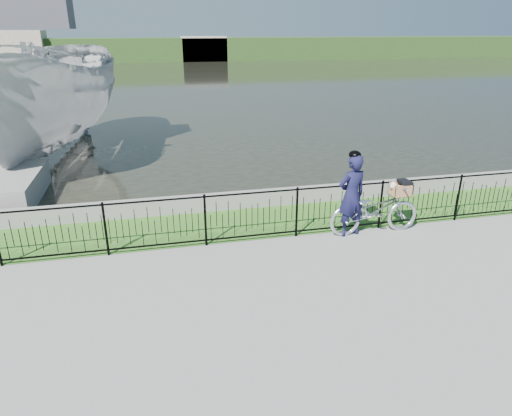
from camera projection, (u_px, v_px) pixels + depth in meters
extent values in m
plane|color=gray|center=(271.00, 277.00, 8.49)|extent=(120.00, 120.00, 0.00)
cube|color=#366720|center=(243.00, 223.00, 10.84)|extent=(60.00, 2.00, 0.01)
plane|color=black|center=(171.00, 83.00, 38.36)|extent=(120.00, 120.00, 0.00)
cube|color=slate|center=(235.00, 200.00, 11.67)|extent=(60.00, 0.30, 0.40)
cube|color=#29461B|center=(159.00, 50.00, 62.25)|extent=(120.00, 6.00, 3.00)
cube|color=#AEA18C|center=(11.00, 48.00, 56.47)|extent=(8.00, 4.00, 4.00)
cube|color=#AEA18C|center=(204.00, 49.00, 62.12)|extent=(6.00, 3.00, 3.20)
imported|color=silver|center=(374.00, 210.00, 10.13)|extent=(2.09, 0.73, 1.10)
cube|color=black|center=(399.00, 195.00, 10.14)|extent=(0.38, 0.18, 0.02)
cube|color=#956845|center=(400.00, 195.00, 10.14)|extent=(0.42, 0.32, 0.01)
cube|color=#956845|center=(397.00, 187.00, 10.23)|extent=(0.42, 0.02, 0.28)
cube|color=#956845|center=(404.00, 192.00, 9.95)|extent=(0.42, 0.02, 0.28)
cube|color=#956845|center=(408.00, 189.00, 10.13)|extent=(0.01, 0.32, 0.28)
cube|color=#956845|center=(392.00, 190.00, 10.05)|extent=(0.01, 0.32, 0.28)
cube|color=black|center=(405.00, 182.00, 10.05)|extent=(0.23, 0.34, 0.06)
cube|color=black|center=(409.00, 187.00, 10.13)|extent=(0.02, 0.34, 0.22)
ellipsoid|color=silver|center=(399.00, 190.00, 10.09)|extent=(0.31, 0.22, 0.20)
sphere|color=silver|center=(394.00, 185.00, 9.99)|extent=(0.15, 0.15, 0.15)
sphere|color=silver|center=(392.00, 187.00, 9.97)|extent=(0.07, 0.07, 0.07)
sphere|color=black|center=(391.00, 187.00, 9.96)|extent=(0.02, 0.02, 0.02)
cone|color=#98693F|center=(392.00, 182.00, 10.02)|extent=(0.06, 0.08, 0.08)
cone|color=#98693F|center=(396.00, 183.00, 9.94)|extent=(0.06, 0.08, 0.08)
imported|color=black|center=(352.00, 196.00, 9.90)|extent=(0.75, 0.57, 1.85)
ellipsoid|color=black|center=(355.00, 155.00, 9.57)|extent=(0.26, 0.29, 0.18)
imported|color=#BABBBB|center=(49.00, 100.00, 15.41)|extent=(5.50, 11.04, 4.08)
cube|color=#3F3F47|center=(32.00, 2.00, 14.29)|extent=(2.20, 1.60, 1.60)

